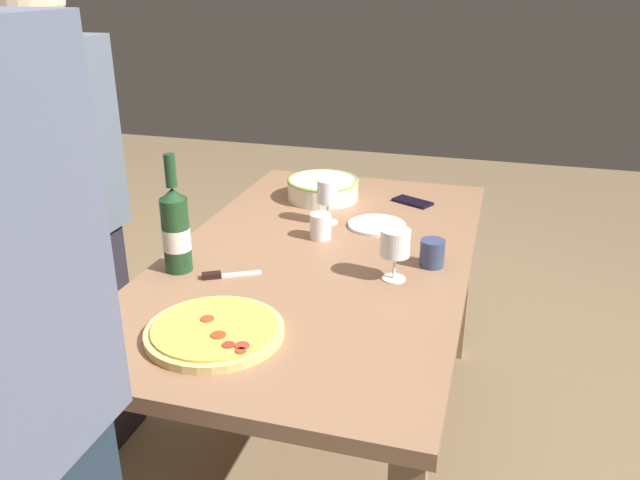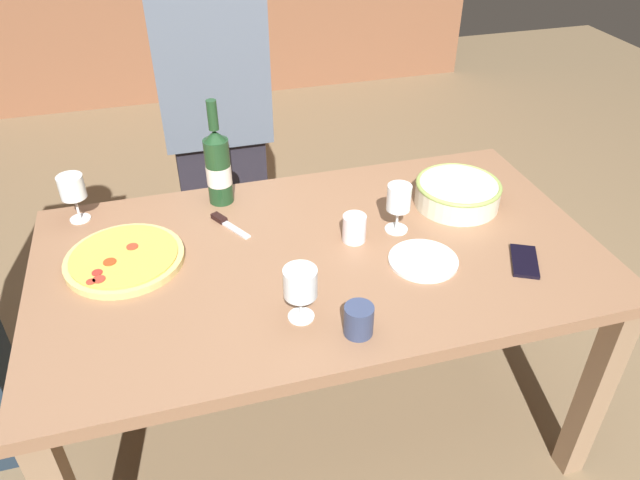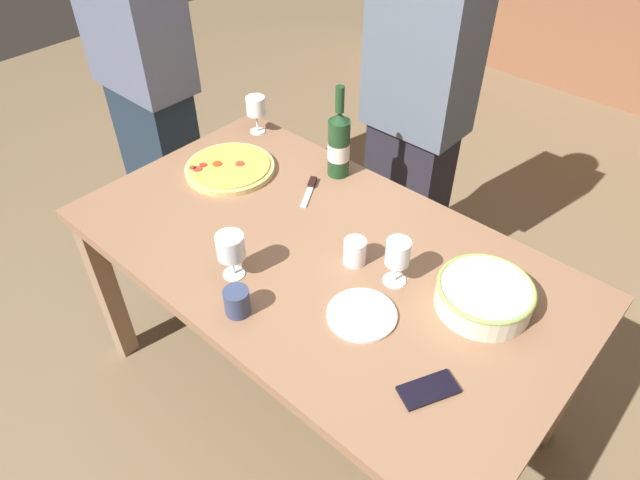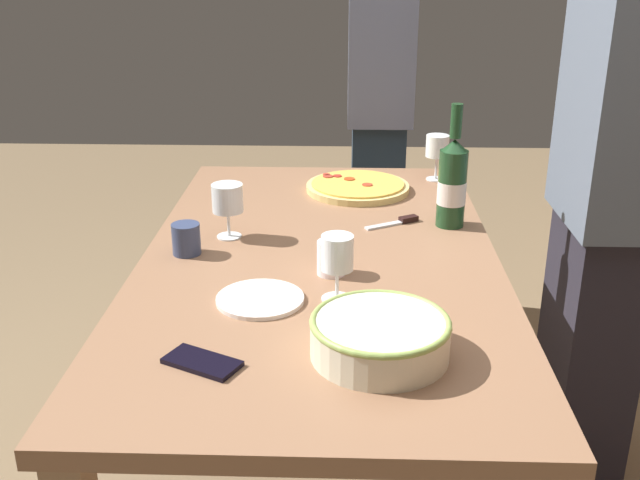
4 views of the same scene
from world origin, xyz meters
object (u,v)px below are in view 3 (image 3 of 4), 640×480
object	(u,v)px
person_guest_left	(145,80)
side_plate	(362,315)
cup_amber	(236,301)
cell_phone	(428,390)
serving_bowl	(484,295)
wine_bottle	(339,143)
wine_glass_near_pizza	(398,254)
pizza_knife	(310,188)
cup_ceramic	(355,252)
person_host	(415,121)
dining_table	(320,271)
pizza	(230,168)
wine_glass_far_left	(231,249)
wine_glass_by_bottle	(256,108)

from	to	relation	value
person_guest_left	side_plate	bearing A→B (deg)	-3.13
cup_amber	cell_phone	xyz separation A→B (m)	(0.54, 0.14, -0.04)
serving_bowl	cell_phone	world-z (taller)	serving_bowl
person_guest_left	wine_bottle	bearing A→B (deg)	19.61
serving_bowl	wine_glass_near_pizza	distance (m)	0.26
wine_bottle	pizza_knife	xyz separation A→B (m)	(-0.01, -0.14, -0.12)
cup_ceramic	side_plate	bearing A→B (deg)	-45.29
side_plate	person_host	xyz separation A→B (m)	(-0.45, 0.90, 0.05)
serving_bowl	side_plate	world-z (taller)	serving_bowl
cup_amber	dining_table	bearing A→B (deg)	89.48
wine_glass_near_pizza	person_guest_left	bearing A→B (deg)	174.23
dining_table	pizza_knife	world-z (taller)	pizza_knife
cup_amber	person_guest_left	size ratio (longest dim) A/B	0.05
side_plate	cell_phone	xyz separation A→B (m)	(0.27, -0.08, 0.00)
cell_phone	serving_bowl	bearing A→B (deg)	124.38
pizza	wine_glass_near_pizza	world-z (taller)	wine_glass_near_pizza
dining_table	person_host	world-z (taller)	person_host
cup_amber	pizza	bearing A→B (deg)	140.47
wine_bottle	wine_glass_far_left	size ratio (longest dim) A/B	2.31
wine_glass_near_pizza	side_plate	size ratio (longest dim) A/B	0.78
serving_bowl	side_plate	bearing A→B (deg)	-131.57
wine_glass_far_left	side_plate	distance (m)	0.42
wine_glass_far_left	pizza_knife	world-z (taller)	wine_glass_far_left
pizza	person_host	xyz separation A→B (m)	(0.35, 0.67, 0.05)
serving_bowl	wine_glass_far_left	distance (m)	0.72
pizza	person_guest_left	distance (m)	0.63
person_host	pizza	bearing A→B (deg)	-41.20
pizza	wine_glass_by_bottle	bearing A→B (deg)	116.32
wine_glass_near_pizza	pizza_knife	xyz separation A→B (m)	(-0.49, 0.17, -0.10)
cell_phone	person_guest_left	size ratio (longest dim) A/B	0.08
dining_table	pizza	xyz separation A→B (m)	(-0.54, 0.10, 0.11)
wine_glass_near_pizza	cell_phone	xyz separation A→B (m)	(0.28, -0.25, -0.10)
cell_phone	person_host	xyz separation A→B (m)	(-0.72, 0.97, 0.05)
dining_table	cup_amber	world-z (taller)	cup_amber
dining_table	wine_glass_near_pizza	size ratio (longest dim) A/B	10.52
pizza	side_plate	world-z (taller)	pizza
wine_glass_far_left	person_host	xyz separation A→B (m)	(-0.07, 1.02, -0.04)
cup_amber	cup_ceramic	size ratio (longest dim) A/B	0.97
cup_ceramic	side_plate	size ratio (longest dim) A/B	0.42
serving_bowl	cup_ceramic	xyz separation A→B (m)	(-0.38, -0.10, -0.00)
wine_glass_near_pizza	cell_phone	bearing A→B (deg)	-41.25
side_plate	cup_amber	bearing A→B (deg)	-141.16
serving_bowl	pizza_knife	bearing A→B (deg)	173.48
dining_table	pizza	bearing A→B (deg)	169.28
dining_table	cell_phone	size ratio (longest dim) A/B	11.11
wine_glass_far_left	dining_table	bearing A→B (deg)	64.45
pizza	cell_phone	xyz separation A→B (m)	(1.07, -0.30, -0.01)
cup_ceramic	person_guest_left	bearing A→B (deg)	172.90
serving_bowl	person_guest_left	distance (m)	1.64
cup_amber	side_plate	xyz separation A→B (m)	(0.27, 0.22, -0.04)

